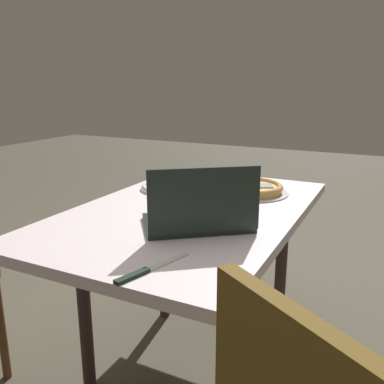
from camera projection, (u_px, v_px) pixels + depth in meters
ground_plane at (190, 365)px, 1.77m from camera, size 12.00×12.00×0.00m
dining_table at (190, 226)px, 1.60m from camera, size 1.27×0.80×0.71m
laptop at (199, 216)px, 1.35m from camera, size 0.40×0.42×0.22m
pizza_plate at (170, 186)px, 1.86m from camera, size 0.27×0.27×0.04m
pizza_tray at (250, 188)px, 1.80m from camera, size 0.33×0.33×0.04m
table_knife at (146, 270)px, 1.05m from camera, size 0.24×0.09×0.01m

